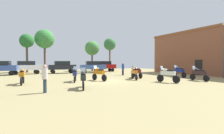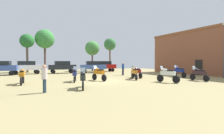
# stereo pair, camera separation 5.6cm
# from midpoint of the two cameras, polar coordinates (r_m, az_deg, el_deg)

# --- Properties ---
(ground_plane) EXTENTS (44.00, 52.00, 0.02)m
(ground_plane) POSITION_cam_midpoint_polar(r_m,az_deg,el_deg) (16.73, -3.35, -4.78)
(ground_plane) COLOR #968858
(brick_building) EXTENTS (6.12, 17.39, 6.67)m
(brick_building) POSITION_cam_midpoint_polar(r_m,az_deg,el_deg) (29.73, 29.33, 4.31)
(brick_building) COLOR brown
(brick_building) RESTS_ON ground
(motorcycle_1) EXTENTS (0.62, 2.14, 1.49)m
(motorcycle_1) POSITION_cam_midpoint_polar(r_m,az_deg,el_deg) (22.15, 21.62, -1.37)
(motorcycle_1) COLOR black
(motorcycle_1) RESTS_ON ground
(motorcycle_2) EXTENTS (0.86, 2.16, 1.48)m
(motorcycle_2) POSITION_cam_midpoint_polar(r_m,az_deg,el_deg) (18.40, 7.54, -1.88)
(motorcycle_2) COLOR black
(motorcycle_2) RESTS_ON ground
(motorcycle_3) EXTENTS (0.86, 2.19, 1.51)m
(motorcycle_3) POSITION_cam_midpoint_polar(r_m,az_deg,el_deg) (16.42, 18.26, -2.35)
(motorcycle_3) COLOR black
(motorcycle_3) RESTS_ON ground
(motorcycle_4) EXTENTS (0.84, 2.16, 1.50)m
(motorcycle_4) POSITION_cam_midpoint_polar(r_m,az_deg,el_deg) (17.08, -4.33, -2.13)
(motorcycle_4) COLOR black
(motorcycle_4) RESTS_ON ground
(motorcycle_5) EXTENTS (0.80, 2.21, 1.47)m
(motorcycle_5) POSITION_cam_midpoint_polar(r_m,az_deg,el_deg) (12.26, -9.65, -3.77)
(motorcycle_5) COLOR black
(motorcycle_5) RESTS_ON ground
(motorcycle_6) EXTENTS (0.62, 2.14, 1.47)m
(motorcycle_6) POSITION_cam_midpoint_polar(r_m,az_deg,el_deg) (20.15, 8.35, -1.58)
(motorcycle_6) COLOR black
(motorcycle_6) RESTS_ON ground
(motorcycle_8) EXTENTS (0.62, 2.22, 1.47)m
(motorcycle_8) POSITION_cam_midpoint_polar(r_m,az_deg,el_deg) (19.00, 27.23, -1.97)
(motorcycle_8) COLOR black
(motorcycle_8) RESTS_ON ground
(motorcycle_9) EXTENTS (0.80, 2.05, 1.45)m
(motorcycle_9) POSITION_cam_midpoint_polar(r_m,az_deg,el_deg) (16.54, -12.26, -2.39)
(motorcycle_9) COLOR black
(motorcycle_9) RESTS_ON ground
(motorcycle_10) EXTENTS (0.62, 2.25, 1.51)m
(motorcycle_10) POSITION_cam_midpoint_polar(r_m,az_deg,el_deg) (16.23, -27.82, -2.52)
(motorcycle_10) COLOR black
(motorcycle_10) RESTS_ON ground
(car_1) EXTENTS (4.55, 2.51, 2.00)m
(car_1) POSITION_cam_midpoint_polar(r_m,az_deg,el_deg) (29.22, -6.29, 0.36)
(car_1) COLOR black
(car_1) RESTS_ON ground
(car_2) EXTENTS (4.50, 2.34, 2.00)m
(car_2) POSITION_cam_midpoint_polar(r_m,az_deg,el_deg) (28.34, -33.24, 0.02)
(car_2) COLOR black
(car_2) RESTS_ON ground
(car_3) EXTENTS (4.50, 2.36, 2.00)m
(car_3) POSITION_cam_midpoint_polar(r_m,az_deg,el_deg) (28.95, -26.78, 0.16)
(car_3) COLOR black
(car_3) RESTS_ON ground
(car_4) EXTENTS (4.34, 1.89, 2.00)m
(car_4) POSITION_cam_midpoint_polar(r_m,az_deg,el_deg) (29.12, -16.32, 0.29)
(car_4) COLOR black
(car_4) RESTS_ON ground
(car_5) EXTENTS (4.36, 1.94, 2.00)m
(car_5) POSITION_cam_midpoint_polar(r_m,az_deg,el_deg) (32.39, -2.58, 0.51)
(car_5) COLOR black
(car_5) RESTS_ON ground
(person_1) EXTENTS (0.43, 0.43, 1.81)m
(person_1) POSITION_cam_midpoint_polar(r_m,az_deg,el_deg) (23.64, 3.77, -0.24)
(person_1) COLOR #2F2A43
(person_1) RESTS_ON ground
(person_2) EXTENTS (0.45, 0.45, 1.73)m
(person_2) POSITION_cam_midpoint_polar(r_m,az_deg,el_deg) (11.18, -21.60, -2.93)
(person_2) COLOR #1F3143
(person_2) RESTS_ON ground
(tree_2) EXTENTS (2.61, 2.61, 6.95)m
(tree_2) POSITION_cam_midpoint_polar(r_m,az_deg,el_deg) (36.86, -0.64, 7.49)
(tree_2) COLOR brown
(tree_2) RESTS_ON ground
(tree_3) EXTENTS (3.54, 3.54, 7.94)m
(tree_3) POSITION_cam_midpoint_polar(r_m,az_deg,el_deg) (34.62, -21.58, 8.66)
(tree_3) COLOR brown
(tree_3) RESTS_ON ground
(tree_4) EXTENTS (3.01, 3.01, 6.23)m
(tree_4) POSITION_cam_midpoint_polar(r_m,az_deg,el_deg) (36.02, -6.60, 6.24)
(tree_4) COLOR brown
(tree_4) RESTS_ON ground
(tree_5) EXTENTS (2.38, 2.38, 6.70)m
(tree_5) POSITION_cam_midpoint_polar(r_m,az_deg,el_deg) (33.16, -26.58, 7.62)
(tree_5) COLOR brown
(tree_5) RESTS_ON ground
(lamp_post) EXTENTS (0.44, 0.24, 6.42)m
(lamp_post) POSITION_cam_midpoint_polar(r_m,az_deg,el_deg) (23.74, 33.55, 5.60)
(lamp_post) COLOR #47474C
(lamp_post) RESTS_ON ground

